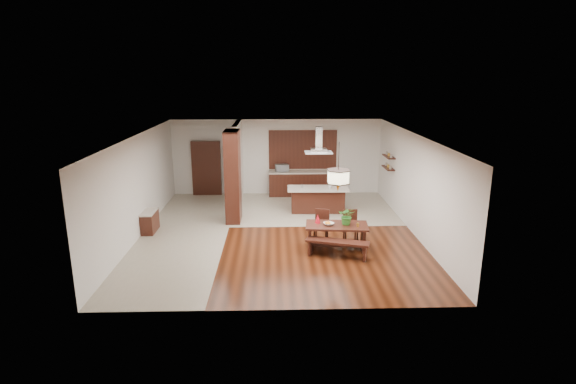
{
  "coord_description": "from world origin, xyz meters",
  "views": [
    {
      "loc": [
        -0.08,
        -12.59,
        4.6
      ],
      "look_at": [
        0.3,
        0.0,
        1.25
      ],
      "focal_mm": 28.0,
      "sensor_mm": 36.0,
      "label": 1
    }
  ],
  "objects_px": {
    "hallway_console": "(150,222)",
    "island_cup": "(330,187)",
    "range_hood": "(319,140)",
    "dining_chair_left": "(321,226)",
    "dining_chair_right": "(351,227)",
    "dining_table": "(337,231)",
    "foliage_plant": "(347,216)",
    "pendant_lantern": "(339,167)",
    "microwave": "(282,168)",
    "kitchen_island": "(318,199)",
    "dining_bench": "(337,249)",
    "fruit_bowl": "(329,224)"
  },
  "relations": [
    {
      "from": "hallway_console",
      "to": "dining_chair_right",
      "type": "relative_size",
      "value": 0.97
    },
    {
      "from": "pendant_lantern",
      "to": "range_hood",
      "type": "distance_m",
      "value": 3.37
    },
    {
      "from": "dining_chair_right",
      "to": "fruit_bowl",
      "type": "height_order",
      "value": "dining_chair_right"
    },
    {
      "from": "dining_table",
      "to": "range_hood",
      "type": "relative_size",
      "value": 1.9
    },
    {
      "from": "dining_table",
      "to": "microwave",
      "type": "distance_m",
      "value": 5.7
    },
    {
      "from": "hallway_console",
      "to": "kitchen_island",
      "type": "bearing_deg",
      "value": 19.76
    },
    {
      "from": "pendant_lantern",
      "to": "range_hood",
      "type": "relative_size",
      "value": 1.46
    },
    {
      "from": "range_hood",
      "to": "microwave",
      "type": "relative_size",
      "value": 1.85
    },
    {
      "from": "dining_bench",
      "to": "dining_chair_right",
      "type": "height_order",
      "value": "dining_chair_right"
    },
    {
      "from": "dining_chair_right",
      "to": "range_hood",
      "type": "bearing_deg",
      "value": 103.2
    },
    {
      "from": "dining_chair_left",
      "to": "kitchen_island",
      "type": "xyz_separation_m",
      "value": [
        0.17,
        2.82,
        -0.02
      ]
    },
    {
      "from": "dining_chair_right",
      "to": "foliage_plant",
      "type": "xyz_separation_m",
      "value": [
        -0.19,
        -0.46,
        0.47
      ]
    },
    {
      "from": "microwave",
      "to": "pendant_lantern",
      "type": "bearing_deg",
      "value": -90.05
    },
    {
      "from": "dining_chair_left",
      "to": "island_cup",
      "type": "distance_m",
      "value": 2.81
    },
    {
      "from": "dining_table",
      "to": "kitchen_island",
      "type": "height_order",
      "value": "kitchen_island"
    },
    {
      "from": "dining_bench",
      "to": "foliage_plant",
      "type": "distance_m",
      "value": 0.97
    },
    {
      "from": "dining_chair_left",
      "to": "microwave",
      "type": "bearing_deg",
      "value": 116.19
    },
    {
      "from": "hallway_console",
      "to": "pendant_lantern",
      "type": "distance_m",
      "value": 5.9
    },
    {
      "from": "pendant_lantern",
      "to": "island_cup",
      "type": "bearing_deg",
      "value": 86.53
    },
    {
      "from": "foliage_plant",
      "to": "fruit_bowl",
      "type": "relative_size",
      "value": 1.81
    },
    {
      "from": "foliage_plant",
      "to": "hallway_console",
      "type": "bearing_deg",
      "value": 165.15
    },
    {
      "from": "pendant_lantern",
      "to": "range_hood",
      "type": "xyz_separation_m",
      "value": [
        -0.19,
        3.36,
        0.22
      ]
    },
    {
      "from": "hallway_console",
      "to": "microwave",
      "type": "relative_size",
      "value": 1.81
    },
    {
      "from": "hallway_console",
      "to": "dining_bench",
      "type": "distance_m",
      "value": 5.71
    },
    {
      "from": "dining_chair_left",
      "to": "island_cup",
      "type": "relative_size",
      "value": 8.01
    },
    {
      "from": "dining_table",
      "to": "pendant_lantern",
      "type": "height_order",
      "value": "pendant_lantern"
    },
    {
      "from": "fruit_bowl",
      "to": "range_hood",
      "type": "height_order",
      "value": "range_hood"
    },
    {
      "from": "hallway_console",
      "to": "microwave",
      "type": "height_order",
      "value": "microwave"
    },
    {
      "from": "dining_table",
      "to": "pendant_lantern",
      "type": "xyz_separation_m",
      "value": [
        0.0,
        -0.0,
        1.74
      ]
    },
    {
      "from": "hallway_console",
      "to": "kitchen_island",
      "type": "distance_m",
      "value": 5.51
    },
    {
      "from": "hallway_console",
      "to": "dining_chair_right",
      "type": "bearing_deg",
      "value": -10.07
    },
    {
      "from": "hallway_console",
      "to": "island_cup",
      "type": "bearing_deg",
      "value": 17.56
    },
    {
      "from": "dining_bench",
      "to": "pendant_lantern",
      "type": "bearing_deg",
      "value": 84.38
    },
    {
      "from": "dining_chair_left",
      "to": "fruit_bowl",
      "type": "distance_m",
      "value": 0.64
    },
    {
      "from": "hallway_console",
      "to": "island_cup",
      "type": "xyz_separation_m",
      "value": [
        5.57,
        1.76,
        0.58
      ]
    },
    {
      "from": "dining_chair_left",
      "to": "island_cup",
      "type": "xyz_separation_m",
      "value": [
        0.56,
        2.72,
        0.44
      ]
    },
    {
      "from": "dining_chair_left",
      "to": "fruit_bowl",
      "type": "relative_size",
      "value": 3.37
    },
    {
      "from": "kitchen_island",
      "to": "island_cup",
      "type": "distance_m",
      "value": 0.61
    },
    {
      "from": "pendant_lantern",
      "to": "microwave",
      "type": "height_order",
      "value": "pendant_lantern"
    },
    {
      "from": "hallway_console",
      "to": "dining_chair_left",
      "type": "height_order",
      "value": "dining_chair_left"
    },
    {
      "from": "dining_chair_left",
      "to": "dining_chair_right",
      "type": "height_order",
      "value": "dining_chair_right"
    },
    {
      "from": "dining_bench",
      "to": "dining_chair_right",
      "type": "bearing_deg",
      "value": 63.83
    },
    {
      "from": "microwave",
      "to": "kitchen_island",
      "type": "bearing_deg",
      "value": -75.18
    },
    {
      "from": "dining_chair_right",
      "to": "microwave",
      "type": "distance_m",
      "value": 5.4
    },
    {
      "from": "range_hood",
      "to": "dining_table",
      "type": "bearing_deg",
      "value": -86.74
    },
    {
      "from": "dining_chair_right",
      "to": "kitchen_island",
      "type": "distance_m",
      "value": 2.97
    },
    {
      "from": "dining_bench",
      "to": "dining_table",
      "type": "bearing_deg",
      "value": 84.38
    },
    {
      "from": "dining_chair_right",
      "to": "pendant_lantern",
      "type": "distance_m",
      "value": 1.9
    },
    {
      "from": "hallway_console",
      "to": "range_hood",
      "type": "height_order",
      "value": "range_hood"
    },
    {
      "from": "range_hood",
      "to": "dining_chair_left",
      "type": "bearing_deg",
      "value": -93.41
    }
  ]
}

